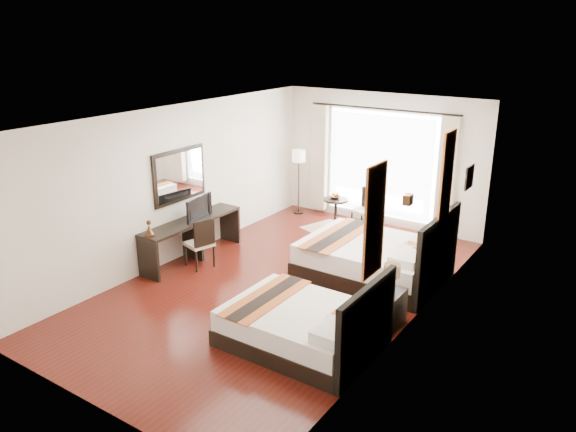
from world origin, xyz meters
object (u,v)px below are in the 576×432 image
Objects in this scene: bed_near at (305,325)px; vase at (379,294)px; console_desk at (192,239)px; side_table at (336,212)px; desk_chair at (200,252)px; bed_far at (376,258)px; window_chair at (364,217)px; fruit_bowl at (335,197)px; table_lamp at (392,272)px; floor_lamp at (299,160)px; television at (196,207)px; nightstand at (385,308)px.

bed_near reaches higher than vase.
vase is 3.96m from console_desk.
desk_chair is at bearing -106.49° from side_table.
bed_far is 2.67× the size of window_chair.
bed_far is at bearing -137.84° from desk_chair.
bed_far reaches higher than console_desk.
vase is at bearing -52.67° from fruit_bowl.
side_table is (0.95, 3.21, 0.02)m from desk_chair.
fruit_bowl is at bearing -63.12° from window_chair.
table_lamp is 0.63× the size of side_table.
desk_chair is 0.63× the size of floor_lamp.
window_chair is (-1.25, 2.05, -0.07)m from bed_far.
fruit_bowl is (1.28, 3.03, 0.26)m from console_desk.
floor_lamp reaches higher than window_chair.
table_lamp is at bearing -100.09° from television.
bed_near is 0.91× the size of console_desk.
fruit_bowl is (-2.68, 3.13, -0.12)m from table_lamp.
bed_near is 0.86× the size of bed_far.
desk_chair is at bearing 158.47° from bed_near.
window_chair is at bearing 17.79° from side_table.
floor_lamp is at bearing 165.15° from side_table.
desk_chair is at bearing -139.44° from television.
television is (-3.12, -1.03, 0.63)m from bed_far.
floor_lamp reaches higher than table_lamp.
console_desk is at bearing 178.48° from table_lamp.
bed_far is 2.61m from side_table.
console_desk is (-3.96, 0.25, 0.12)m from nightstand.
floor_lamp is 1.50m from side_table.
vase is (-0.03, -0.34, -0.20)m from table_lamp.
bed_near reaches higher than side_table.
bed_far is 3.18× the size of television.
fruit_bowl is (-2.68, 3.28, 0.38)m from nightstand.
bed_near is at bearing 28.77° from window_chair.
nightstand is 0.63× the size of window_chair.
floor_lamp is 1.28m from fruit_bowl.
window_chair is at bearing 119.19° from vase.
television is at bearing -161.73° from bed_far.
desk_chair is at bearing -178.52° from table_lamp.
bed_near is 2.16× the size of desk_chair.
table_lamp is (0.66, 1.25, 0.47)m from bed_near.
bed_near is at bearing -121.04° from television.
bed_near is at bearing -65.56° from side_table.
bed_far is at bearing -45.20° from fruit_bowl.
desk_chair is (-2.78, -1.35, -0.06)m from bed_far.
bed_near is at bearing -22.33° from console_desk.
bed_far reaches higher than television.
vase is 4.18m from window_chair.
side_table is (1.31, 3.01, -0.07)m from console_desk.
television reaches higher than console_desk.
table_lamp is 0.42× the size of desk_chair.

